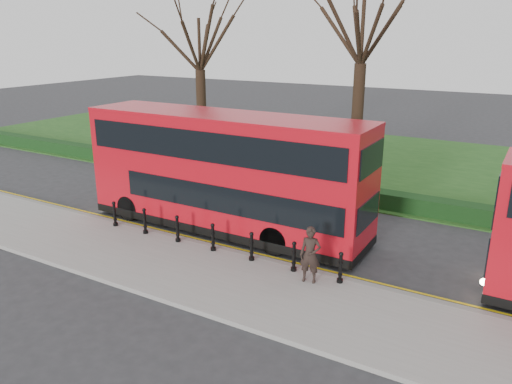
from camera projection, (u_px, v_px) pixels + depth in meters
The scene contains 12 objects.
ground at pixel (219, 238), 19.74m from camera, with size 120.00×120.00×0.00m, color #28282B.
pavement at pixel (170, 265), 17.24m from camera, with size 60.00×4.00×0.15m, color gray.
kerb at pixel (204, 245), 18.89m from camera, with size 60.00×0.25×0.16m, color slate.
grass_verge at pixel (350, 159), 32.09m from camera, with size 60.00×18.00×0.06m, color #1D4717.
hedge at pixel (294, 185), 25.22m from camera, with size 60.00×0.90×0.80m, color black.
yellow_line_outer at pixel (208, 244), 19.16m from camera, with size 60.00×0.10×0.01m, color yellow.
yellow_line_inner at pixel (211, 242), 19.33m from camera, with size 60.00×0.10×0.01m, color yellow.
tree_left at pixel (199, 39), 29.56m from camera, with size 6.56×6.56×10.25m.
tree_mid at pixel (363, 21), 24.50m from camera, with size 7.32×7.32×11.44m.
bollard_row at pixel (213, 238), 18.10m from camera, with size 9.96×0.15×1.00m.
bus_lead at pixel (224, 173), 19.96m from camera, with size 11.94×2.74×4.75m.
pedestrian at pixel (310, 255), 15.69m from camera, with size 0.67×0.44×1.85m, color black.
Camera 1 is at (10.46, -15.04, 7.71)m, focal length 35.00 mm.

